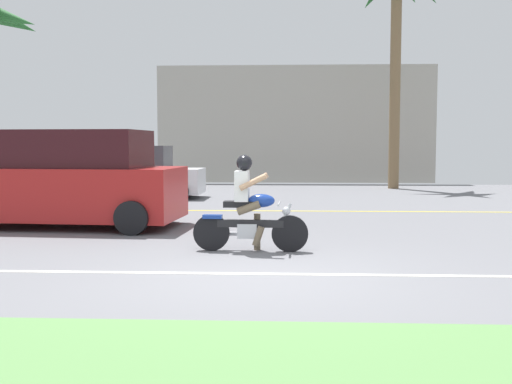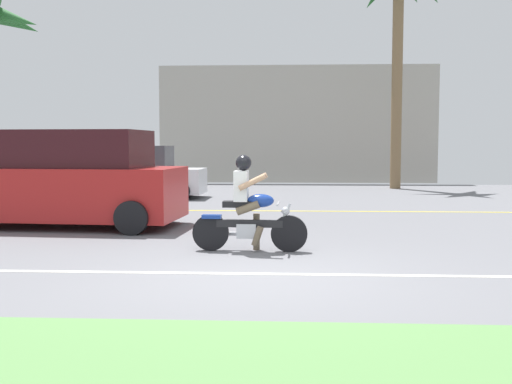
{
  "view_description": "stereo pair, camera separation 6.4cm",
  "coord_description": "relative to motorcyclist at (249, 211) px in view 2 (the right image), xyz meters",
  "views": [
    {
      "loc": [
        0.37,
        -7.65,
        1.67
      ],
      "look_at": [
        -0.21,
        3.99,
        0.76
      ],
      "focal_mm": 42.72,
      "sensor_mm": 36.0,
      "label": 1
    },
    {
      "loc": [
        0.43,
        -7.65,
        1.67
      ],
      "look_at": [
        -0.21,
        3.99,
        0.76
      ],
      "focal_mm": 42.72,
      "sensor_mm": 36.0,
      "label": 2
    }
  ],
  "objects": [
    {
      "name": "building_far",
      "position": [
        0.97,
        19.21,
        1.91
      ],
      "size": [
        12.12,
        4.0,
        5.1
      ],
      "primitive_type": "cube",
      "color": "#A8A399",
      "rests_on": "ground"
    },
    {
      "name": "ground",
      "position": [
        0.2,
        1.21,
        -0.66
      ],
      "size": [
        56.0,
        30.0,
        0.04
      ],
      "primitive_type": "cube",
      "color": "slate"
    },
    {
      "name": "parked_car_1",
      "position": [
        -4.07,
        9.38,
        0.12
      ],
      "size": [
        3.94,
        1.87,
        1.63
      ],
      "color": "silver",
      "rests_on": "ground"
    },
    {
      "name": "motorcyclist",
      "position": [
        0.0,
        0.0,
        0.0
      ],
      "size": [
        1.81,
        0.59,
        1.51
      ],
      "color": "black",
      "rests_on": "ground"
    },
    {
      "name": "suv_nearby",
      "position": [
        -3.8,
        2.68,
        0.31
      ],
      "size": [
        4.61,
        2.42,
        1.96
      ],
      "color": "#AD1E1E",
      "rests_on": "ground"
    },
    {
      "name": "lane_line_near",
      "position": [
        0.2,
        -1.68,
        -0.63
      ],
      "size": [
        50.4,
        0.12,
        0.01
      ],
      "primitive_type": "cube",
      "color": "silver",
      "rests_on": "ground"
    },
    {
      "name": "lane_line_far",
      "position": [
        0.2,
        5.8,
        -0.63
      ],
      "size": [
        50.4,
        0.12,
        0.01
      ],
      "primitive_type": "cube",
      "color": "yellow",
      "rests_on": "ground"
    }
  ]
}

